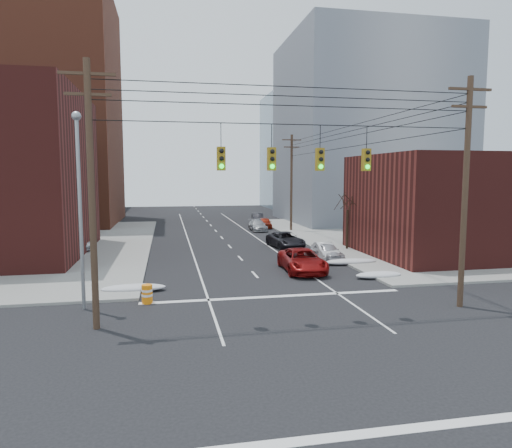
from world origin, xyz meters
name	(u,v)px	position (x,y,z in m)	size (l,w,h in m)	color
ground	(313,340)	(0.00, 0.00, 0.00)	(160.00, 160.00, 0.00)	black
sidewalk_ne	(473,234)	(27.00, 27.00, 0.07)	(40.00, 40.00, 0.15)	gray
building_brick_tall	(18,108)	(-24.00, 48.00, 15.00)	(24.00, 20.00, 30.00)	brown
building_brick_far	(54,178)	(-26.00, 74.00, 6.00)	(22.00, 18.00, 12.00)	#511B18
building_office	(366,132)	(22.00, 44.00, 12.50)	(22.00, 20.00, 25.00)	gray
building_glass	(319,152)	(24.00, 70.00, 11.00)	(20.00, 18.00, 22.00)	gray
building_storefront	(466,206)	(18.00, 16.00, 4.00)	(16.00, 12.00, 8.00)	#511B18
utility_pole_left	(91,190)	(-8.50, 3.00, 5.78)	(2.20, 0.28, 11.00)	#473323
utility_pole_right	(465,188)	(8.50, 3.00, 5.78)	(2.20, 0.28, 11.00)	#473323
utility_pole_far	(291,181)	(8.50, 34.00, 5.78)	(2.20, 0.28, 11.00)	#473323
traffic_signals	(296,158)	(0.10, 2.97, 7.17)	(17.00, 0.42, 2.02)	black
street_light	(79,194)	(-9.50, 6.00, 5.54)	(0.44, 0.44, 9.32)	gray
bare_tree	(347,223)	(9.59, 20.00, 2.32)	(2.09, 2.20, 4.93)	black
snow_nw	(134,288)	(-7.40, 9.00, 0.21)	(3.50, 1.08, 0.42)	silver
snow_ne	(379,275)	(7.40, 9.50, 0.21)	(3.00, 1.08, 0.42)	silver
snow_east_far	(350,262)	(7.40, 14.00, 0.21)	(4.00, 1.08, 0.42)	silver
red_pickup	(302,260)	(3.29, 12.34, 0.75)	(2.49, 5.41, 1.50)	maroon
parked_car_a	(327,251)	(6.40, 16.13, 0.64)	(1.52, 3.77, 1.28)	silver
parked_car_b	(325,251)	(6.40, 16.53, 0.61)	(1.30, 3.73, 1.23)	silver
parked_car_c	(286,240)	(4.80, 22.40, 0.69)	(2.31, 5.00, 1.39)	black
parked_car_d	(258,225)	(4.80, 35.19, 0.62)	(1.74, 4.27, 1.24)	#9E9FA3
parked_car_e	(265,223)	(6.20, 37.65, 0.64)	(1.51, 3.74, 1.28)	maroon
parked_car_f	(257,218)	(6.40, 43.34, 0.67)	(1.42, 4.07, 1.34)	black
lot_car_a	(46,243)	(-15.23, 22.68, 0.94)	(1.67, 4.78, 1.57)	white
lot_car_b	(64,244)	(-13.92, 23.02, 0.80)	(2.16, 4.68, 1.30)	silver
lot_car_c	(16,246)	(-17.22, 21.94, 0.87)	(2.01, 4.95, 1.44)	black
lot_car_d	(37,243)	(-16.24, 24.00, 0.79)	(1.50, 3.74, 1.27)	#B5B4B9
construction_barrel	(147,294)	(-6.57, 6.50, 0.49)	(0.58, 0.58, 0.95)	orange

